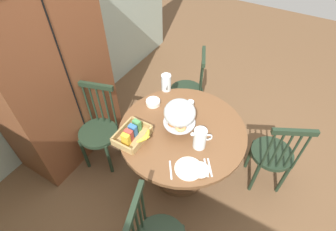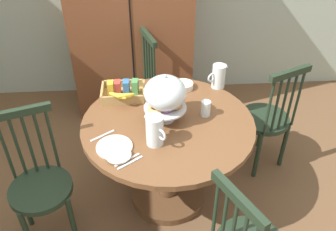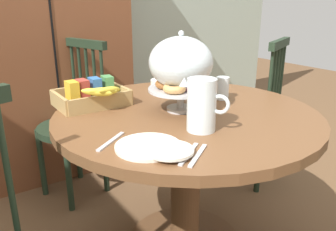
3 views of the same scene
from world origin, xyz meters
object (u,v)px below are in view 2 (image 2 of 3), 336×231
orange_juice_pitcher (218,77)px  cereal_bowl (184,86)px  china_plate_large (114,147)px  windsor_chair_near_window (266,120)px  milk_pitcher (154,132)px  pastry_stand_with_dome (165,95)px  cereal_basket (123,92)px  dining_table (168,147)px  windsor_chair_facing_door (40,186)px  china_plate_small (119,155)px  windsor_chair_by_cabinet (136,91)px  wooden_armoire (131,14)px  drinking_glass (206,108)px

orange_juice_pitcher → cereal_bowl: (-0.26, -0.00, -0.06)m
orange_juice_pitcher → china_plate_large: 0.99m
windsor_chair_near_window → milk_pitcher: windsor_chair_near_window is taller
milk_pitcher → cereal_bowl: bearing=68.3°
pastry_stand_with_dome → orange_juice_pitcher: 0.58m
cereal_basket → cereal_bowl: (0.45, 0.09, -0.02)m
windsor_chair_near_window → china_plate_large: (-1.15, -0.57, 0.29)m
orange_juice_pitcher → milk_pitcher: milk_pitcher is taller
pastry_stand_with_dome → windsor_chair_near_window: bearing=20.6°
dining_table → windsor_chair_facing_door: (-0.84, -0.25, -0.06)m
pastry_stand_with_dome → china_plate_small: bearing=-130.3°
orange_juice_pitcher → china_plate_small: orange_juice_pitcher is taller
orange_juice_pitcher → cereal_bowl: size_ratio=1.30×
dining_table → cereal_bowl: bearing=70.0°
cereal_basket → cereal_bowl: size_ratio=2.26×
china_plate_small → china_plate_large: bearing=109.2°
windsor_chair_by_cabinet → china_plate_small: size_ratio=6.50×
wooden_armoire → dining_table: size_ratio=1.70×
china_plate_small → milk_pitcher: bearing=27.7°
dining_table → drinking_glass: (0.26, 0.05, 0.28)m
windsor_chair_facing_door → orange_juice_pitcher: windsor_chair_facing_door is taller
dining_table → china_plate_large: (-0.34, -0.24, 0.23)m
dining_table → cereal_basket: cereal_basket is taller
windsor_chair_near_window → orange_juice_pitcher: size_ratio=5.37×
wooden_armoire → dining_table: 1.42m
dining_table → orange_juice_pitcher: (0.41, 0.41, 0.31)m
cereal_basket → windsor_chair_near_window: bearing=1.0°
pastry_stand_with_dome → windsor_chair_by_cabinet: bearing=104.7°
windsor_chair_near_window → windsor_chair_by_cabinet: size_ratio=1.00×
windsor_chair_facing_door → orange_juice_pitcher: 1.46m
windsor_chair_near_window → windsor_chair_facing_door: size_ratio=1.00×
china_plate_small → drinking_glass: (0.57, 0.38, 0.04)m
milk_pitcher → pastry_stand_with_dome: bearing=71.1°
dining_table → cereal_basket: size_ratio=3.64×
pastry_stand_with_dome → china_plate_large: pastry_stand_with_dome is taller
windsor_chair_near_window → milk_pitcher: 1.12m
cereal_bowl → windsor_chair_by_cabinet: bearing=130.9°
china_plate_large → cereal_bowl: cereal_bowl is taller
windsor_chair_by_cabinet → orange_juice_pitcher: 0.86m
pastry_stand_with_dome → china_plate_large: size_ratio=1.56×
windsor_chair_near_window → windsor_chair_facing_door: 1.75m
pastry_stand_with_dome → drinking_glass: size_ratio=3.13×
cereal_basket → china_plate_small: size_ratio=2.11×
cereal_basket → orange_juice_pitcher: bearing=7.5°
cereal_basket → drinking_glass: bearing=-25.0°
cereal_bowl → cereal_basket: bearing=-168.7°
orange_juice_pitcher → cereal_basket: size_ratio=0.57×
orange_juice_pitcher → pastry_stand_with_dome: bearing=-137.8°
china_plate_large → cereal_bowl: (0.49, 0.64, 0.02)m
china_plate_small → windsor_chair_near_window: bearing=30.4°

